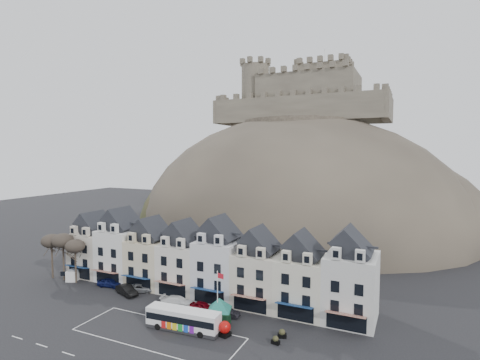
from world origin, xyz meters
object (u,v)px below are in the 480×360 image
Objects in this scene: car_navy at (110,283)px; flagpole at (218,296)px; car_maroon at (203,306)px; bus_shelter at (219,304)px; car_silver at (141,288)px; car_charcoal at (226,312)px; bus at (183,319)px; car_black at (127,290)px; car_white at (178,301)px; red_buoy at (225,328)px; white_van at (76,274)px.

flagpole is at bearing -112.04° from car_navy.
bus_shelter is at bearing -129.39° from car_maroon.
car_maroon is (19.64, -1.73, -0.07)m from car_navy.
car_silver is at bearing 161.51° from flagpole.
car_charcoal is (23.64, -1.94, -0.09)m from car_navy.
car_charcoal is (3.27, 6.02, -0.93)m from bus.
car_navy is 0.96× the size of car_silver.
car_black is at bearing 125.16° from car_silver.
car_black reaches higher than car_white.
car_black is at bearing 168.51° from flagpole.
car_white is (-10.60, 5.12, -0.22)m from red_buoy.
red_buoy is at bearing -133.11° from car_maroon.
car_white is 8.24m from car_charcoal.
bus_shelter is at bearing -80.20° from car_black.
white_van reaches higher than car_silver.
car_black is 1.23× the size of car_charcoal.
car_maroon is at bearing -104.34° from car_navy.
white_van is 1.01× the size of car_silver.
bus reaches higher than car_charcoal.
white_van is (-29.17, 8.52, -0.61)m from bus.
bus_shelter is 19.42m from car_black.
car_white reaches higher than car_charcoal.
bus_shelter reaches higher than car_silver.
red_buoy is at bearing -157.13° from car_charcoal.
bus reaches higher than car_white.
car_silver is 0.86× the size of car_white.
bus is 2.36× the size of car_navy.
car_white is at bearing -130.10° from car_silver.
car_maroon is at bearing 85.01° from car_charcoal.
red_buoy is at bearing -136.04° from car_silver.
car_maroon reaches higher than car_charcoal.
flagpole is 1.47× the size of car_white.
white_van reaches higher than car_charcoal.
car_navy is at bearing 149.06° from bus_shelter.
red_buoy reaches higher than car_white.
flagpole is 1.70× the size of white_van.
bus_shelter is 1.11× the size of car_white.
car_silver is (-19.60, 7.55, -0.35)m from red_buoy.
car_white is at bearing 88.12° from car_charcoal.
flagpole is 1.98× the size of car_maroon.
car_maroon is at bearing 140.71° from flagpole.
bus_shelter is at bearing 132.28° from red_buoy.
white_van is 24.32m from car_white.
bus_shelter is 6.10m from car_maroon.
white_van is (-33.00, 6.02, -3.45)m from flagpole.
car_black is at bearing 165.29° from red_buoy.
car_charcoal is at bearing -27.76° from white_van.
car_black is 1.06× the size of car_silver.
car_silver is 17.41m from car_charcoal.
white_van is at bearing 151.21° from bus_shelter.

